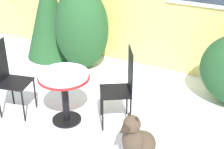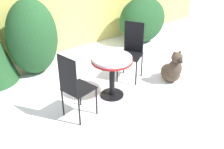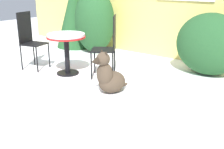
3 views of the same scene
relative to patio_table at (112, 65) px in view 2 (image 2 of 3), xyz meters
name	(u,v)px [view 2 (image 2 of 3)]	position (x,y,z in m)	size (l,w,h in m)	color
ground_plane	(132,89)	(0.41, -0.04, -0.58)	(16.00, 16.00, 0.00)	white
shrub_left	(32,37)	(-0.72, 1.55, 0.15)	(0.95, 0.86, 1.45)	#235128
shrub_middle	(142,20)	(1.98, 1.53, -0.04)	(1.21, 0.85, 1.09)	#235128
patio_table	(112,65)	(0.00, 0.00, 0.00)	(0.68, 0.68, 0.73)	black
patio_chair_near_table	(132,49)	(0.68, 0.32, -0.01)	(0.55, 0.55, 1.06)	black
patio_chair_far_side	(74,85)	(-0.79, -0.17, -0.01)	(0.48, 0.48, 1.06)	black
dog	(172,70)	(1.17, -0.26, -0.34)	(0.45, 0.64, 0.66)	#4C3D2D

